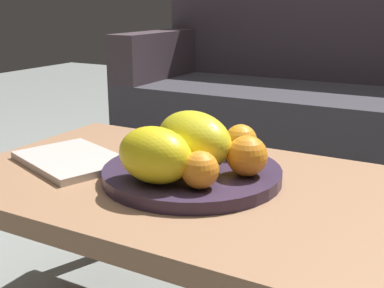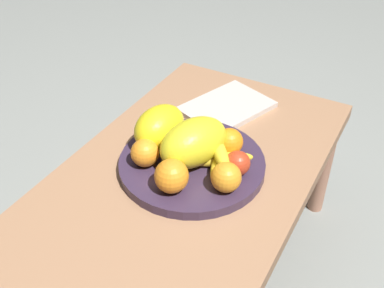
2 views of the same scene
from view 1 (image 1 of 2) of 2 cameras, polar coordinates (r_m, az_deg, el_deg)
coffee_table at (r=1.01m, az=1.20°, el=-6.97°), size 1.03×0.58×0.41m
couch at (r=2.24m, az=14.57°, el=3.96°), size 1.70×0.70×0.90m
fruit_bowl at (r=1.01m, az=0.00°, el=-3.42°), size 0.36×0.36×0.03m
melon_large_front at (r=0.99m, az=0.21°, el=0.49°), size 0.21×0.18×0.12m
melon_smaller_beside at (r=0.91m, az=-4.32°, el=-1.27°), size 0.17×0.13×0.11m
orange_front at (r=1.08m, az=-1.57°, el=0.59°), size 0.07×0.07×0.07m
orange_left at (r=1.07m, az=5.65°, el=0.40°), size 0.07×0.07×0.07m
orange_right at (r=0.88m, az=0.94°, el=-3.02°), size 0.07×0.07×0.07m
orange_back at (r=0.95m, az=6.38°, el=-1.38°), size 0.08×0.08×0.08m
apple_front at (r=1.10m, az=2.58°, el=0.59°), size 0.06×0.06×0.06m
banana_bunch at (r=1.06m, az=1.28°, el=-0.20°), size 0.15×0.14×0.06m
magazine at (r=1.14m, az=-13.69°, el=-1.77°), size 0.30×0.26×0.02m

